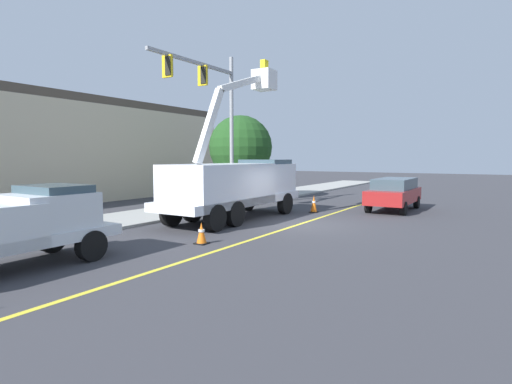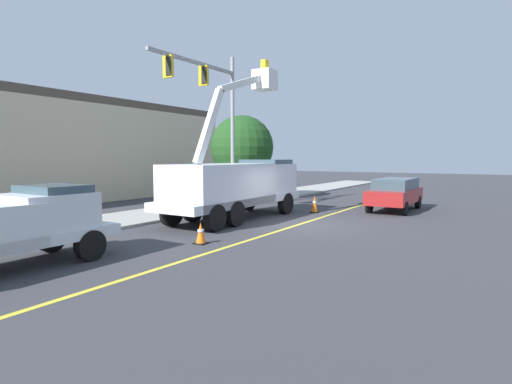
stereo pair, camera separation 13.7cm
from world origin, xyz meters
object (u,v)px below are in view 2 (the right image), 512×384
Objects in this scene: traffic_signal_mast at (213,103)px; traffic_cone_mid_rear at (315,204)px; passing_minivan at (395,192)px; traffic_cone_mid_front at (201,233)px; utility_bucket_truck at (236,184)px.

traffic_cone_mid_rear is at bearing -72.47° from traffic_signal_mast.
passing_minivan is 6.90× the size of traffic_cone_mid_front.
traffic_signal_mast is at bearing 118.16° from passing_minivan.
traffic_cone_mid_rear is (-2.92, 3.35, -0.54)m from passing_minivan.
traffic_signal_mast reaches higher than traffic_cone_mid_front.
traffic_cone_mid_rear is 0.10× the size of traffic_signal_mast.
utility_bucket_truck is 0.99× the size of traffic_signal_mast.
traffic_cone_mid_front is at bearing 162.85° from passing_minivan.
traffic_cone_mid_front is 8.88m from traffic_cone_mid_rear.
utility_bucket_truck is at bearing 21.03° from traffic_cone_mid_front.
utility_bucket_truck is 4.60m from traffic_cone_mid_rear.
passing_minivan reaches higher than traffic_cone_mid_rear.
traffic_signal_mast is (2.22, 2.90, 4.05)m from utility_bucket_truck.
utility_bucket_truck is 5.46m from traffic_signal_mast.
traffic_cone_mid_front is 0.81× the size of traffic_cone_mid_rear.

